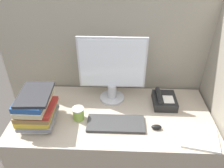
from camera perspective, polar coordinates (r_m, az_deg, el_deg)
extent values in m
cube|color=gray|center=(1.90, 0.59, 0.76)|extent=(1.85, 0.04, 1.55)
cube|color=gray|center=(1.77, 25.72, -5.97)|extent=(0.04, 0.74, 1.55)
cube|color=tan|center=(1.89, 0.14, -16.06)|extent=(1.45, 0.68, 0.73)
cylinder|color=#B7B7BC|center=(1.76, 0.01, -3.60)|extent=(0.19, 0.19, 0.02)
cylinder|color=#B7B7BC|center=(1.72, 0.01, -1.83)|extent=(0.07, 0.07, 0.11)
cube|color=#B7B7BC|center=(1.60, 0.02, 5.46)|extent=(0.50, 0.02, 0.40)
cube|color=silver|center=(1.59, 0.00, 5.29)|extent=(0.47, 0.01, 0.38)
cube|color=#333333|center=(1.54, 1.01, -10.29)|extent=(0.40, 0.17, 0.02)
ellipsoid|color=black|center=(1.54, 11.54, -10.97)|extent=(0.07, 0.04, 0.03)
cylinder|color=#8CB247|center=(1.58, -8.76, -7.75)|extent=(0.08, 0.08, 0.09)
cylinder|color=white|center=(1.55, -8.91, -6.44)|extent=(0.08, 0.08, 0.01)
cube|color=silver|center=(1.64, -18.74, -9.01)|extent=(0.19, 0.23, 0.04)
cube|color=slate|center=(1.61, -18.55, -8.30)|extent=(0.24, 0.27, 0.03)
cube|color=gold|center=(1.61, -19.04, -7.01)|extent=(0.23, 0.29, 0.04)
cube|color=olive|center=(1.57, -19.12, -6.28)|extent=(0.23, 0.26, 0.03)
cube|color=maroon|center=(1.55, -19.09, -5.72)|extent=(0.24, 0.24, 0.02)
cube|color=#C6B78C|center=(1.54, -19.57, -4.56)|extent=(0.18, 0.30, 0.04)
cube|color=#264C8C|center=(1.52, -20.07, -3.58)|extent=(0.19, 0.27, 0.04)
cube|color=#262628|center=(1.51, -19.49, -2.55)|extent=(0.22, 0.29, 0.02)
cube|color=black|center=(1.74, 13.53, -4.28)|extent=(0.17, 0.21, 0.06)
cube|color=white|center=(1.71, 14.52, -3.91)|extent=(0.08, 0.09, 0.00)
cylinder|color=black|center=(1.71, 12.19, -2.93)|extent=(0.04, 0.18, 0.04)
cube|color=white|center=(1.57, 21.74, -12.62)|extent=(0.27, 0.27, 0.02)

